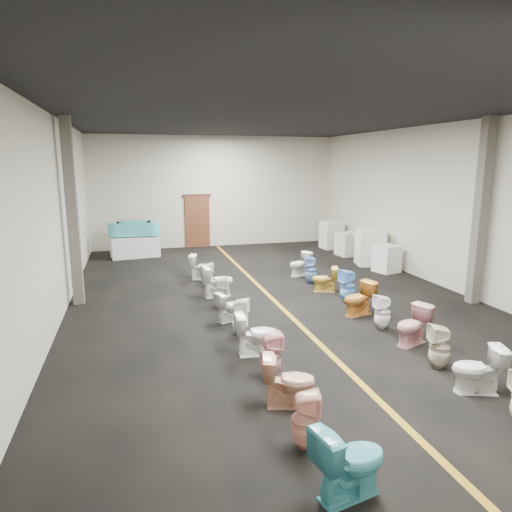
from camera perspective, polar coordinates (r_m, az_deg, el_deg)
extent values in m
plane|color=black|center=(11.70, 2.18, -5.50)|extent=(16.00, 16.00, 0.00)
plane|color=black|center=(11.23, 2.37, 17.02)|extent=(16.00, 16.00, 0.00)
plane|color=#BCB5A0|center=(19.00, -5.05, 7.99)|extent=(10.00, 0.00, 10.00)
plane|color=#BCB5A0|center=(10.85, -23.88, 4.32)|extent=(0.00, 16.00, 16.00)
plane|color=#BCB5A0|center=(13.60, 22.91, 5.69)|extent=(0.00, 16.00, 16.00)
cube|color=#976D16|center=(11.70, 2.18, -5.48)|extent=(0.12, 15.60, 0.01)
cube|color=#562D19|center=(18.93, -7.34, 4.28)|extent=(1.00, 0.10, 2.10)
cube|color=#331C11|center=(18.83, -7.43, 7.51)|extent=(1.15, 0.08, 0.10)
cube|color=#59544C|center=(11.81, -21.98, 4.99)|extent=(0.25, 0.25, 4.50)
cube|color=#59544C|center=(12.29, 26.26, 4.86)|extent=(0.25, 0.25, 4.50)
cube|color=silver|center=(17.46, -14.89, 1.14)|extent=(1.82, 1.09, 0.76)
cube|color=#3FAEB7|center=(17.35, -15.00, 3.31)|extent=(1.23, 0.72, 0.50)
cylinder|color=#3FAEB7|center=(17.39, -16.98, 3.22)|extent=(0.66, 0.66, 0.50)
cylinder|color=#3FAEB7|center=(17.33, -13.02, 3.40)|extent=(0.66, 0.66, 0.50)
cube|color=teal|center=(17.33, -15.04, 3.97)|extent=(1.02, 0.51, 0.20)
cube|color=white|center=(15.12, 16.04, -0.32)|extent=(0.82, 0.82, 0.86)
cube|color=white|center=(16.01, 14.05, 1.03)|extent=(1.04, 1.04, 1.19)
cube|color=silver|center=(17.46, 11.43, 1.46)|extent=(0.82, 0.82, 0.85)
cube|color=silver|center=(18.77, 9.41, 2.60)|extent=(0.80, 0.80, 1.09)
imported|color=teal|center=(5.27, 11.64, -23.78)|extent=(0.88, 0.61, 0.82)
imported|color=#ECAC96|center=(5.92, 6.15, -19.73)|extent=(0.41, 0.41, 0.74)
imported|color=tan|center=(6.76, 4.11, -15.33)|extent=(0.84, 0.61, 0.77)
imported|color=pink|center=(7.53, 1.79, -12.31)|extent=(0.37, 0.36, 0.78)
imported|color=white|center=(8.38, 0.04, -9.73)|extent=(0.80, 0.50, 0.78)
imported|color=white|center=(9.33, -2.02, -7.55)|extent=(0.46, 0.46, 0.76)
imported|color=silver|center=(10.11, -3.30, -6.31)|extent=(0.74, 0.58, 0.66)
imported|color=silver|center=(11.03, -4.43, -4.59)|extent=(0.41, 0.40, 0.74)
imported|color=white|center=(11.91, -4.82, -3.14)|extent=(0.86, 0.54, 0.83)
imported|color=white|center=(12.84, -6.05, -2.39)|extent=(0.35, 0.35, 0.69)
imported|color=white|center=(13.68, -6.75, -1.40)|extent=(0.84, 0.68, 0.75)
imported|color=white|center=(7.84, 25.96, -12.63)|extent=(0.84, 0.64, 0.76)
imported|color=beige|center=(8.44, 21.97, -10.49)|extent=(0.43, 0.43, 0.78)
imported|color=#DA9798|center=(9.32, 18.99, -8.20)|extent=(0.85, 0.66, 0.77)
imported|color=white|center=(9.97, 15.53, -6.76)|extent=(0.35, 0.34, 0.74)
imported|color=orange|center=(10.71, 12.72, -5.23)|extent=(0.85, 0.63, 0.78)
imported|color=#72BAF6|center=(11.60, 11.39, -3.69)|extent=(0.43, 0.43, 0.85)
imported|color=gold|center=(12.47, 8.60, -2.88)|extent=(0.77, 0.60, 0.69)
imported|color=#6A9AD2|center=(13.26, 6.90, -1.73)|extent=(0.48, 0.47, 0.80)
imported|color=white|center=(14.11, 5.51, -1.01)|extent=(0.82, 0.63, 0.73)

